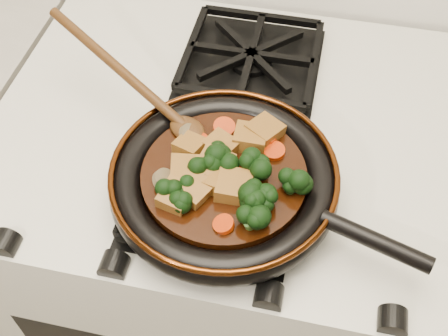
# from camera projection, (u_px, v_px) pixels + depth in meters

# --- Properties ---
(stove) EXTENTS (0.76, 0.60, 0.90)m
(stove) POSITION_uv_depth(u_px,v_px,m) (232.00, 263.00, 1.23)
(stove) COLOR beige
(stove) RESTS_ON ground
(burner_grate_front) EXTENTS (0.23, 0.23, 0.03)m
(burner_grate_front) POSITION_uv_depth(u_px,v_px,m) (215.00, 189.00, 0.78)
(burner_grate_front) COLOR black
(burner_grate_front) RESTS_ON stove
(burner_grate_back) EXTENTS (0.23, 0.23, 0.03)m
(burner_grate_back) POSITION_uv_depth(u_px,v_px,m) (251.00, 58.00, 0.95)
(burner_grate_back) COLOR black
(burner_grate_back) RESTS_ON stove
(skillet) EXTENTS (0.43, 0.31, 0.05)m
(skillet) POSITION_uv_depth(u_px,v_px,m) (226.00, 181.00, 0.75)
(skillet) COLOR black
(skillet) RESTS_ON burner_grate_front
(braising_sauce) EXTENTS (0.22, 0.22, 0.02)m
(braising_sauce) POSITION_uv_depth(u_px,v_px,m) (224.00, 178.00, 0.75)
(braising_sauce) COLOR black
(braising_sauce) RESTS_ON skillet
(tofu_cube_0) EXTENTS (0.05, 0.05, 0.03)m
(tofu_cube_0) POSITION_uv_depth(u_px,v_px,m) (176.00, 196.00, 0.71)
(tofu_cube_0) COLOR brown
(tofu_cube_0) RESTS_ON braising_sauce
(tofu_cube_1) EXTENTS (0.06, 0.06, 0.03)m
(tofu_cube_1) POSITION_uv_depth(u_px,v_px,m) (193.00, 189.00, 0.71)
(tofu_cube_1) COLOR brown
(tofu_cube_1) RESTS_ON braising_sauce
(tofu_cube_2) EXTENTS (0.05, 0.05, 0.02)m
(tofu_cube_2) POSITION_uv_depth(u_px,v_px,m) (213.00, 166.00, 0.74)
(tofu_cube_2) COLOR brown
(tofu_cube_2) RESTS_ON braising_sauce
(tofu_cube_3) EXTENTS (0.06, 0.05, 0.03)m
(tofu_cube_3) POSITION_uv_depth(u_px,v_px,m) (188.00, 172.00, 0.73)
(tofu_cube_3) COLOR brown
(tofu_cube_3) RESTS_ON braising_sauce
(tofu_cube_4) EXTENTS (0.05, 0.05, 0.03)m
(tofu_cube_4) POSITION_uv_depth(u_px,v_px,m) (234.00, 187.00, 0.72)
(tofu_cube_4) COLOR brown
(tofu_cube_4) RESTS_ON braising_sauce
(tofu_cube_5) EXTENTS (0.05, 0.05, 0.03)m
(tofu_cube_5) POSITION_uv_depth(u_px,v_px,m) (250.00, 138.00, 0.77)
(tofu_cube_5) COLOR brown
(tofu_cube_5) RESTS_ON braising_sauce
(tofu_cube_6) EXTENTS (0.05, 0.06, 0.03)m
(tofu_cube_6) POSITION_uv_depth(u_px,v_px,m) (214.00, 166.00, 0.74)
(tofu_cube_6) COLOR brown
(tofu_cube_6) RESTS_ON braising_sauce
(tofu_cube_7) EXTENTS (0.05, 0.05, 0.02)m
(tofu_cube_7) POSITION_uv_depth(u_px,v_px,m) (221.00, 147.00, 0.76)
(tofu_cube_7) COLOR brown
(tofu_cube_7) RESTS_ON braising_sauce
(tofu_cube_8) EXTENTS (0.05, 0.05, 0.03)m
(tofu_cube_8) POSITION_uv_depth(u_px,v_px,m) (215.00, 179.00, 0.72)
(tofu_cube_8) COLOR brown
(tofu_cube_8) RESTS_ON braising_sauce
(tofu_cube_9) EXTENTS (0.05, 0.05, 0.03)m
(tofu_cube_9) POSITION_uv_depth(u_px,v_px,m) (190.00, 147.00, 0.76)
(tofu_cube_9) COLOR brown
(tofu_cube_9) RESTS_ON braising_sauce
(tofu_cube_10) EXTENTS (0.06, 0.06, 0.03)m
(tofu_cube_10) POSITION_uv_depth(u_px,v_px,m) (265.00, 131.00, 0.77)
(tofu_cube_10) COLOR brown
(tofu_cube_10) RESTS_ON braising_sauce
(broccoli_floret_0) EXTENTS (0.08, 0.09, 0.08)m
(broccoli_floret_0) POSITION_uv_depth(u_px,v_px,m) (250.00, 222.00, 0.68)
(broccoli_floret_0) COLOR black
(broccoli_floret_0) RESTS_ON braising_sauce
(broccoli_floret_1) EXTENTS (0.08, 0.08, 0.06)m
(broccoli_floret_1) POSITION_uv_depth(u_px,v_px,m) (257.00, 167.00, 0.73)
(broccoli_floret_1) COLOR black
(broccoli_floret_1) RESTS_ON braising_sauce
(broccoli_floret_2) EXTENTS (0.07, 0.08, 0.05)m
(broccoli_floret_2) POSITION_uv_depth(u_px,v_px,m) (222.00, 161.00, 0.74)
(broccoli_floret_2) COLOR black
(broccoli_floret_2) RESTS_ON braising_sauce
(broccoli_floret_3) EXTENTS (0.06, 0.06, 0.06)m
(broccoli_floret_3) POSITION_uv_depth(u_px,v_px,m) (184.00, 201.00, 0.70)
(broccoli_floret_3) COLOR black
(broccoli_floret_3) RESTS_ON braising_sauce
(broccoli_floret_4) EXTENTS (0.08, 0.08, 0.07)m
(broccoli_floret_4) POSITION_uv_depth(u_px,v_px,m) (177.00, 189.00, 0.71)
(broccoli_floret_4) COLOR black
(broccoli_floret_4) RESTS_ON braising_sauce
(broccoli_floret_5) EXTENTS (0.07, 0.07, 0.07)m
(broccoli_floret_5) POSITION_uv_depth(u_px,v_px,m) (205.00, 166.00, 0.73)
(broccoli_floret_5) COLOR black
(broccoli_floret_5) RESTS_ON braising_sauce
(broccoli_floret_6) EXTENTS (0.07, 0.06, 0.07)m
(broccoli_floret_6) POSITION_uv_depth(u_px,v_px,m) (260.00, 201.00, 0.70)
(broccoli_floret_6) COLOR black
(broccoli_floret_6) RESTS_ON braising_sauce
(broccoli_floret_7) EXTENTS (0.08, 0.09, 0.06)m
(broccoli_floret_7) POSITION_uv_depth(u_px,v_px,m) (291.00, 186.00, 0.71)
(broccoli_floret_7) COLOR black
(broccoli_floret_7) RESTS_ON braising_sauce
(broccoli_floret_8) EXTENTS (0.07, 0.08, 0.06)m
(broccoli_floret_8) POSITION_uv_depth(u_px,v_px,m) (259.00, 205.00, 0.69)
(broccoli_floret_8) COLOR black
(broccoli_floret_8) RESTS_ON braising_sauce
(carrot_coin_0) EXTENTS (0.03, 0.03, 0.02)m
(carrot_coin_0) POSITION_uv_depth(u_px,v_px,m) (265.00, 138.00, 0.77)
(carrot_coin_0) COLOR #B32A04
(carrot_coin_0) RESTS_ON braising_sauce
(carrot_coin_1) EXTENTS (0.03, 0.03, 0.02)m
(carrot_coin_1) POSITION_uv_depth(u_px,v_px,m) (245.00, 169.00, 0.74)
(carrot_coin_1) COLOR #B32A04
(carrot_coin_1) RESTS_ON braising_sauce
(carrot_coin_2) EXTENTS (0.03, 0.03, 0.02)m
(carrot_coin_2) POSITION_uv_depth(u_px,v_px,m) (224.00, 127.00, 0.78)
(carrot_coin_2) COLOR #B32A04
(carrot_coin_2) RESTS_ON braising_sauce
(carrot_coin_3) EXTENTS (0.03, 0.03, 0.01)m
(carrot_coin_3) POSITION_uv_depth(u_px,v_px,m) (274.00, 151.00, 0.76)
(carrot_coin_3) COLOR #B32A04
(carrot_coin_3) RESTS_ON braising_sauce
(carrot_coin_4) EXTENTS (0.03, 0.03, 0.02)m
(carrot_coin_4) POSITION_uv_depth(u_px,v_px,m) (224.00, 224.00, 0.68)
(carrot_coin_4) COLOR #B32A04
(carrot_coin_4) RESTS_ON braising_sauce
(carrot_coin_5) EXTENTS (0.03, 0.03, 0.01)m
(carrot_coin_5) POSITION_uv_depth(u_px,v_px,m) (198.00, 142.00, 0.77)
(carrot_coin_5) COLOR #B32A04
(carrot_coin_5) RESTS_ON braising_sauce
(mushroom_slice_0) EXTENTS (0.03, 0.03, 0.03)m
(mushroom_slice_0) POSITION_uv_depth(u_px,v_px,m) (176.00, 201.00, 0.70)
(mushroom_slice_0) COLOR brown
(mushroom_slice_0) RESTS_ON braising_sauce
(mushroom_slice_1) EXTENTS (0.03, 0.03, 0.03)m
(mushroom_slice_1) POSITION_uv_depth(u_px,v_px,m) (189.00, 134.00, 0.77)
(mushroom_slice_1) COLOR brown
(mushroom_slice_1) RESTS_ON braising_sauce
(mushroom_slice_2) EXTENTS (0.03, 0.04, 0.03)m
(mushroom_slice_2) POSITION_uv_depth(u_px,v_px,m) (165.00, 181.00, 0.72)
(mushroom_slice_2) COLOR brown
(mushroom_slice_2) RESTS_ON braising_sauce
(wooden_spoon) EXTENTS (0.16, 0.11, 0.28)m
(wooden_spoon) POSITION_uv_depth(u_px,v_px,m) (144.00, 91.00, 0.80)
(wooden_spoon) COLOR #40240D
(wooden_spoon) RESTS_ON braising_sauce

